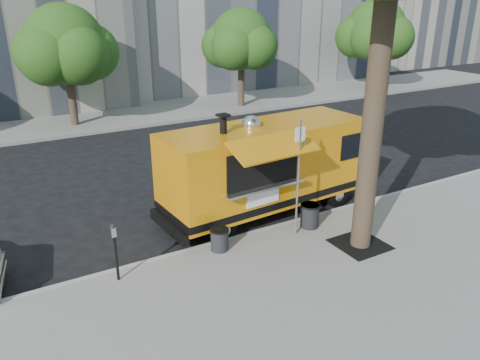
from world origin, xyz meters
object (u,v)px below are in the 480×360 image
object	(u,v)px
parking_meter	(115,246)
trash_bin_right	(310,215)
far_tree_b	(65,45)
far_tree_c	(241,39)
sign_post	(298,172)
far_tree_d	(376,30)
food_truck	(265,166)
trash_bin_left	(220,239)

from	to	relation	value
parking_meter	trash_bin_right	size ratio (longest dim) A/B	2.11
far_tree_b	far_tree_c	xyz separation A→B (m)	(9.00, -0.30, -0.12)
sign_post	trash_bin_right	distance (m)	1.48
far_tree_b	far_tree_d	distance (m)	19.00
sign_post	parking_meter	size ratio (longest dim) A/B	2.25
far_tree_b	sign_post	bearing A→B (deg)	-79.85
trash_bin_right	far_tree_d	bearing A→B (deg)	41.39
far_tree_d	food_truck	xyz separation A→B (m)	(-16.30, -12.43, -2.45)
parking_meter	trash_bin_left	xyz separation A→B (m)	(2.49, 0.05, -0.53)
far_tree_d	trash_bin_left	xyz separation A→B (m)	(-18.51, -13.90, -3.44)
parking_meter	food_truck	bearing A→B (deg)	17.92
far_tree_c	far_tree_d	size ratio (longest dim) A/B	0.92
parking_meter	trash_bin_left	world-z (taller)	parking_meter
far_tree_d	trash_bin_right	size ratio (longest dim) A/B	8.90
sign_post	far_tree_b	bearing A→B (deg)	100.15
far_tree_c	parking_meter	distance (m)	17.82
trash_bin_right	sign_post	bearing A→B (deg)	-164.88
far_tree_d	sign_post	world-z (taller)	far_tree_d
far_tree_b	trash_bin_right	size ratio (longest dim) A/B	8.67
far_tree_d	parking_meter	bearing A→B (deg)	-146.40
sign_post	parking_meter	world-z (taller)	sign_post
far_tree_c	far_tree_d	world-z (taller)	far_tree_d
food_truck	trash_bin_right	world-z (taller)	food_truck
sign_post	trash_bin_left	world-z (taller)	sign_post
parking_meter	trash_bin_left	distance (m)	2.54
sign_post	trash_bin_left	size ratio (longest dim) A/B	5.43
sign_post	food_truck	world-z (taller)	sign_post
far_tree_b	trash_bin_left	world-z (taller)	far_tree_b
far_tree_b	sign_post	xyz separation A→B (m)	(2.55, -14.25, -1.98)
far_tree_c	trash_bin_right	distance (m)	15.34
far_tree_c	food_truck	xyz separation A→B (m)	(-6.30, -12.23, -2.28)
far_tree_c	far_tree_d	distance (m)	10.00
far_tree_d	food_truck	world-z (taller)	far_tree_d
far_tree_c	food_truck	distance (m)	13.95
far_tree_d	trash_bin_left	size ratio (longest dim) A/B	10.22
parking_meter	far_tree_c	bearing A→B (deg)	51.34
sign_post	trash_bin_left	distance (m)	2.51
sign_post	parking_meter	bearing A→B (deg)	177.48
trash_bin_left	far_tree_d	bearing A→B (deg)	36.90
far_tree_b	far_tree_d	bearing A→B (deg)	-0.30
trash_bin_right	parking_meter	bearing A→B (deg)	179.47
food_truck	trash_bin_left	size ratio (longest dim) A/B	11.49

